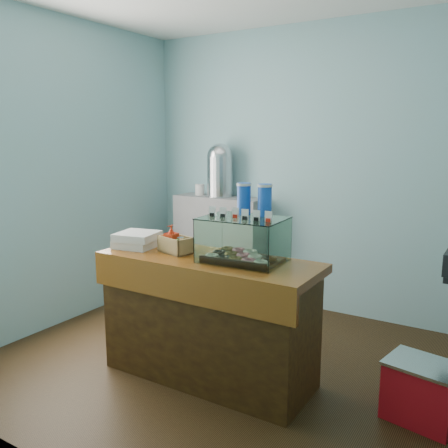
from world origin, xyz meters
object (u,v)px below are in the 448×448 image
Objects in this scene: display_case at (245,236)px; red_cooler at (422,392)px; coffee_urn at (220,169)px; counter at (208,317)px.

display_case is 1.47m from red_cooler.
coffee_urn is at bearing 124.15° from display_case.
counter is 2.06m from coffee_urn.
red_cooler is at bearing -30.20° from coffee_urn.
counter is 0.67m from display_case.
counter is at bearing -60.54° from coffee_urn.
display_case is at bearing -52.73° from coffee_urn.
coffee_urn is (-1.15, 1.52, 0.32)m from display_case.
coffee_urn is (-0.90, 1.59, 0.94)m from counter.
coffee_urn reaches higher than red_cooler.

